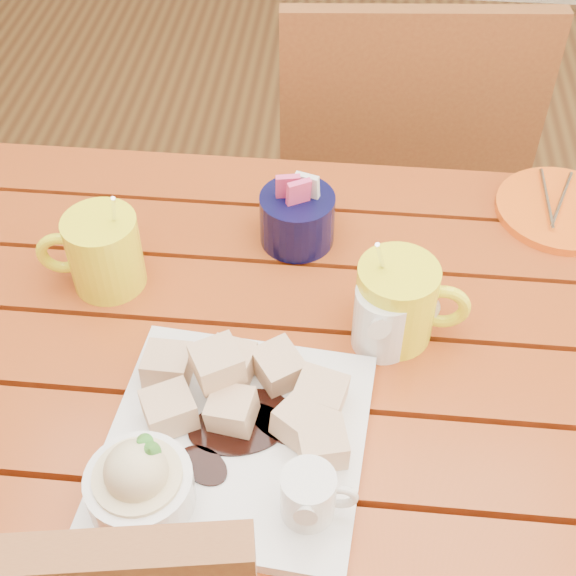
# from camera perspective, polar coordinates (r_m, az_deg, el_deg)

# --- Properties ---
(table) EXTENTS (1.20, 0.79, 0.75)m
(table) POSITION_cam_1_polar(r_m,az_deg,el_deg) (1.03, -1.64, -9.11)
(table) COLOR #944113
(table) RESTS_ON ground
(dessert_plate) EXTENTS (0.29, 0.29, 0.11)m
(dessert_plate) POSITION_cam_1_polar(r_m,az_deg,el_deg) (0.85, -5.06, -10.92)
(dessert_plate) COLOR white
(dessert_plate) RESTS_ON table
(coffee_mug_left) EXTENTS (0.13, 0.09, 0.15)m
(coffee_mug_left) POSITION_cam_1_polar(r_m,az_deg,el_deg) (1.03, -13.09, 2.57)
(coffee_mug_left) COLOR #FFF820
(coffee_mug_left) RESTS_ON table
(coffee_mug_right) EXTENTS (0.14, 0.10, 0.16)m
(coffee_mug_right) POSITION_cam_1_polar(r_m,az_deg,el_deg) (0.95, 7.84, -0.93)
(coffee_mug_right) COLOR #FFF820
(coffee_mug_right) RESTS_ON table
(cream_pitcher) EXTENTS (0.11, 0.09, 0.09)m
(cream_pitcher) POSITION_cam_1_polar(r_m,az_deg,el_deg) (0.94, 7.02, -2.07)
(cream_pitcher) COLOR white
(cream_pitcher) RESTS_ON table
(sugar_caddy) EXTENTS (0.10, 0.10, 0.11)m
(sugar_caddy) POSITION_cam_1_polar(r_m,az_deg,el_deg) (1.07, 0.66, 5.05)
(sugar_caddy) COLOR black
(sugar_caddy) RESTS_ON table
(orange_saucer) EXTENTS (0.18, 0.18, 0.02)m
(orange_saucer) POSITION_cam_1_polar(r_m,az_deg,el_deg) (1.20, 18.90, 5.29)
(orange_saucer) COLOR orange
(orange_saucer) RESTS_ON table
(chair_far) EXTENTS (0.47, 0.47, 0.92)m
(chair_far) POSITION_cam_1_polar(r_m,az_deg,el_deg) (1.59, 7.49, 7.76)
(chair_far) COLOR brown
(chair_far) RESTS_ON ground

